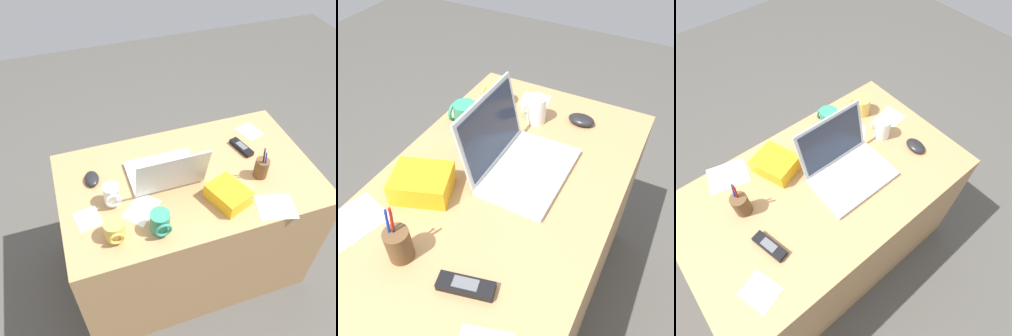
% 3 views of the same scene
% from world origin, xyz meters
% --- Properties ---
extents(ground_plane, '(6.00, 6.00, 0.00)m').
position_xyz_m(ground_plane, '(0.00, 0.00, 0.00)').
color(ground_plane, '#4C4944').
extents(desk, '(1.23, 0.72, 0.75)m').
position_xyz_m(desk, '(0.00, 0.00, 0.37)').
color(desk, tan).
rests_on(desk, ground).
extents(laptop, '(0.34, 0.28, 0.24)m').
position_xyz_m(laptop, '(0.11, -0.02, 0.80)').
color(laptop, silver).
rests_on(laptop, desk).
extents(computer_mouse, '(0.07, 0.10, 0.03)m').
position_xyz_m(computer_mouse, '(0.44, -0.12, 0.76)').
color(computer_mouse, black).
rests_on(computer_mouse, desk).
extents(coffee_mug_white, '(0.07, 0.08, 0.10)m').
position_xyz_m(coffee_mug_white, '(0.38, 0.04, 0.80)').
color(coffee_mug_white, white).
rests_on(coffee_mug_white, desk).
extents(coffee_mug_tall, '(0.08, 0.10, 0.10)m').
position_xyz_m(coffee_mug_tall, '(0.22, 0.24, 0.80)').
color(coffee_mug_tall, '#338C6B').
rests_on(coffee_mug_tall, desk).
extents(coffee_mug_spare, '(0.08, 0.10, 0.09)m').
position_xyz_m(coffee_mug_spare, '(0.40, 0.22, 0.79)').
color(coffee_mug_spare, '#E0BC4C').
rests_on(coffee_mug_spare, desk).
extents(cordless_phone, '(0.08, 0.15, 0.03)m').
position_xyz_m(cordless_phone, '(-0.33, -0.10, 0.76)').
color(cordless_phone, black).
rests_on(cordless_phone, desk).
extents(pen_holder, '(0.07, 0.07, 0.18)m').
position_xyz_m(pen_holder, '(-0.32, 0.10, 0.80)').
color(pen_holder, brown).
rests_on(pen_holder, desk).
extents(snack_bag, '(0.19, 0.21, 0.07)m').
position_xyz_m(snack_bag, '(-0.11, 0.18, 0.78)').
color(snack_bag, '#F2AD19').
rests_on(snack_bag, desk).
extents(paper_note_near_laptop, '(0.19, 0.19, 0.00)m').
position_xyz_m(paper_note_near_laptop, '(0.27, 0.11, 0.75)').
color(paper_note_near_laptop, white).
rests_on(paper_note_near_laptop, desk).
extents(paper_note_left, '(0.12, 0.12, 0.00)m').
position_xyz_m(paper_note_left, '(0.50, 0.09, 0.75)').
color(paper_note_left, white).
rests_on(paper_note_left, desk).
extents(paper_note_right, '(0.20, 0.18, 0.00)m').
position_xyz_m(paper_note_right, '(-0.30, 0.29, 0.75)').
color(paper_note_right, white).
rests_on(paper_note_right, desk).
extents(paper_note_front, '(0.13, 0.15, 0.00)m').
position_xyz_m(paper_note_front, '(-0.43, -0.22, 0.75)').
color(paper_note_front, white).
rests_on(paper_note_front, desk).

